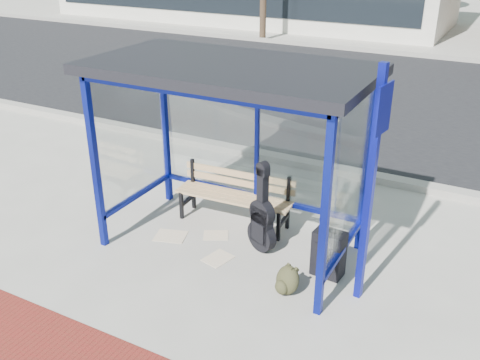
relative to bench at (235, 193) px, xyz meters
The scene contains 14 objects.
ground 0.80m from the bench, 67.11° to the right, with size 120.00×120.00×0.00m, color #B2ADA0.
curb_near 2.34m from the bench, 83.62° to the left, with size 60.00×0.25×0.12m, color gray.
street_asphalt 7.41m from the bench, 88.01° to the left, with size 60.00×10.00×0.00m, color black.
curb_far 12.50m from the bench, 88.82° to the left, with size 60.00×0.25×0.12m, color gray.
far_sidewalk 14.40m from the bench, 88.98° to the left, with size 60.00×4.00×0.01m, color #B2ADA0.
bus_shelter 1.73m from the bench, 64.45° to the right, with size 3.30×1.80×2.42m.
bench is the anchor object (origin of this frame).
guitar_bag 0.83m from the bench, 37.33° to the right, with size 0.44×0.27×1.17m.
suitcase 1.73m from the bench, 21.64° to the right, with size 0.39×0.27×0.65m.
backpack 1.80m from the bench, 42.38° to the right, with size 0.34×0.32×0.35m.
sign_post 2.48m from the bench, 22.76° to the right, with size 0.13×0.33×2.68m.
newspaper_a 0.65m from the bench, 95.83° to the right, with size 0.34×0.27×0.01m, color white.
newspaper_b 1.09m from the bench, 74.54° to the right, with size 0.36×0.28×0.01m, color white.
newspaper_c 1.07m from the bench, 126.67° to the right, with size 0.42×0.33×0.01m, color white.
Camera 1 is at (2.94, -5.28, 3.79)m, focal length 40.00 mm.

